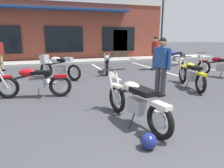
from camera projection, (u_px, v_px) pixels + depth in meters
The scene contains 16 objects.
ground_plane at pixel (103, 98), 5.80m from camera, with size 80.00×80.00×0.00m, color #3D3D42.
sidewalk_kerb at pixel (67, 62), 13.21m from camera, with size 22.00×1.80×0.14m, color #A8A59E.
brick_storefront_building at pixel (60, 31), 16.36m from camera, with size 14.57×6.82×4.15m.
painted_stall_lines at pixel (77, 72), 9.91m from camera, with size 13.56×4.80×0.01m.
motorcycle_foreground_classic at pixel (135, 101), 4.08m from camera, with size 0.78×2.10×0.98m.
motorcycle_red_sportbike at pixel (33, 82), 5.78m from camera, with size 2.09×0.79×0.98m.
motorcycle_black_cruiser at pixel (191, 74), 6.90m from camera, with size 0.93×2.05×0.98m.
motorcycle_silver_naked at pixel (175, 58), 11.89m from camera, with size 2.03×1.02×0.98m.
motorcycle_blue_standard at pixel (220, 66), 8.68m from camera, with size 1.00×2.04×0.98m.
motorcycle_green_cafe_racer at pixel (107, 63), 9.69m from camera, with size 1.01×2.03×0.98m.
motorcycle_orange_scrambler at pixel (57, 66), 8.30m from camera, with size 1.63×1.68×0.98m.
person_in_shorts_foreground at pixel (155, 51), 10.38m from camera, with size 0.52×0.47×1.68m.
person_near_building at pixel (161, 63), 5.85m from camera, with size 0.37×0.60×1.68m.
helmet_on_pavement at pixel (149, 141), 3.20m from camera, with size 0.26×0.26×0.26m.
traffic_cone at pixel (169, 59), 12.86m from camera, with size 0.34×0.34×0.53m.
parking_lot_lamp_post at pixel (164, 13), 13.33m from camera, with size 0.24×0.76×4.84m.
Camera 1 is at (-1.57, -1.48, 1.73)m, focal length 33.08 mm.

